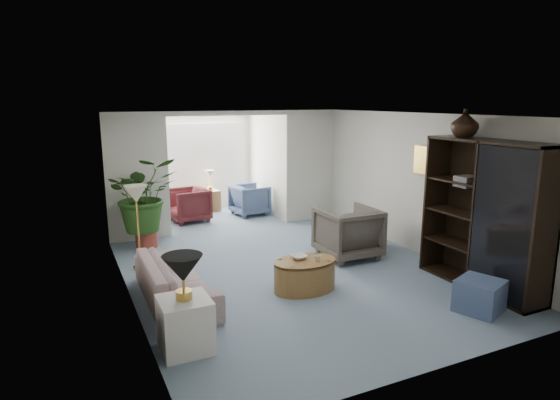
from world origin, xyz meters
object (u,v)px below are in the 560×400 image
framed_picture (427,161)px  side_table_dark (370,232)px  table_lamp (183,269)px  ottoman (480,296)px  sunroom_chair_maroon (188,205)px  coffee_bowl (299,257)px  sunroom_table (211,201)px  plant_pot (146,239)px  coffee_table (305,275)px  sofa (175,280)px  coffee_cup (317,258)px  cabinet_urn (465,123)px  end_table (185,324)px  entertainment_cabinet (484,216)px  wingback_chair (348,232)px  floor_lamp (136,194)px  sunroom_chair_blue (250,200)px

framed_picture → side_table_dark: 1.70m
table_lamp → ottoman: (3.73, -0.68, -0.74)m
ottoman → sunroom_chair_maroon: bearing=109.8°
coffee_bowl → sunroom_table: 5.29m
ottoman → plant_pot: 5.80m
framed_picture → coffee_table: 3.04m
table_lamp → plant_pot: bearing=86.2°
sofa → coffee_cup: 2.02m
coffee_table → cabinet_urn: size_ratio=2.29×
sofa → sunroom_table: size_ratio=3.89×
coffee_cup → sofa: bearing=164.8°
end_table → framed_picture: bearing=16.9°
sofa → sunroom_table: (2.03, 4.95, -0.04)m
sunroom_table → entertainment_cabinet: bearing=-71.4°
wingback_chair → sunroom_chair_maroon: (-1.89, 3.65, -0.07)m
wingback_chair → sunroom_table: size_ratio=1.90×
end_table → ottoman: (3.73, -0.68, -0.09)m
end_table → plant_pot: bearing=86.2°
coffee_bowl → ottoman: size_ratio=0.44×
table_lamp → wingback_chair: table_lamp is taller
coffee_table → sofa: bearing=166.6°
side_table_dark → ottoman: bearing=-96.8°
entertainment_cabinet → cabinet_urn: size_ratio=5.25×
coffee_table → wingback_chair: wingback_chair is taller
entertainment_cabinet → sunroom_table: entertainment_cabinet is taller
coffee_bowl → coffee_cup: bearing=-45.0°
ottoman → coffee_cup: bearing=136.5°
side_table_dark → sofa: bearing=-167.6°
coffee_table → sunroom_chair_maroon: size_ratio=1.13×
cabinet_urn → end_table: bearing=-174.5°
floor_lamp → sunroom_table: 4.24m
table_lamp → coffee_cup: (2.14, 0.82, -0.46)m
end_table → sunroom_chair_blue: size_ratio=0.75×
coffee_table → wingback_chair: (1.38, 0.98, 0.22)m
floor_lamp → wingback_chair: 3.62m
framed_picture → sunroom_chair_blue: (-1.63, 4.15, -1.34)m
side_table_dark → cabinet_urn: 2.76m
coffee_bowl → sofa: bearing=169.3°
sunroom_chair_maroon → entertainment_cabinet: bearing=20.8°
side_table_dark → sunroom_table: side_table_dark is taller
coffee_cup → plant_pot: coffee_cup is taller
coffee_cup → side_table_dark: side_table_dark is taller
framed_picture → sofa: size_ratio=0.25×
coffee_cup → ottoman: size_ratio=0.17×
wingback_chair → ottoman: size_ratio=1.86×
coffee_cup → coffee_bowl: bearing=135.0°
table_lamp → coffee_bowl: table_lamp is taller
table_lamp → cabinet_urn: (4.38, 0.42, 1.43)m
floor_lamp → coffee_bowl: (1.97, -1.83, -0.77)m
sofa → end_table: 1.36m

